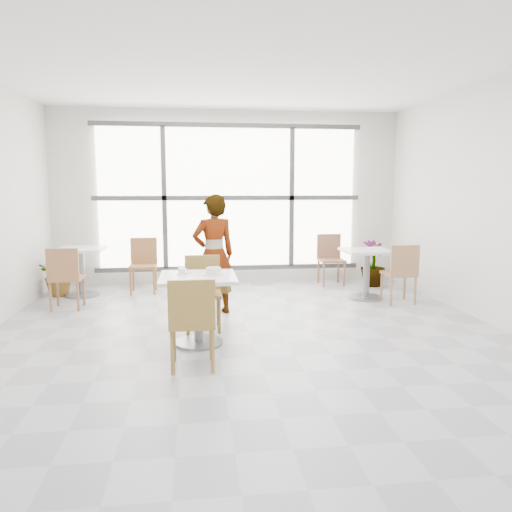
{
  "coord_description": "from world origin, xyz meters",
  "views": [
    {
      "loc": [
        -0.61,
        -5.1,
        1.67
      ],
      "look_at": [
        0.0,
        -0.3,
        1.0
      ],
      "focal_mm": 34.45,
      "sensor_mm": 36.0,
      "label": 1
    }
  ],
  "objects": [
    {
      "name": "bg_chair_left_far",
      "position": [
        -1.43,
        2.89,
        0.5
      ],
      "size": [
        0.42,
        0.42,
        0.87
      ],
      "color": "#98653B",
      "rests_on": "ground"
    },
    {
      "name": "chair_near",
      "position": [
        -0.64,
        -0.71,
        0.5
      ],
      "size": [
        0.42,
        0.42,
        0.87
      ],
      "rotation": [
        0.0,
        0.0,
        3.14
      ],
      "color": "olive",
      "rests_on": "ground"
    },
    {
      "name": "oatmeal_bowl",
      "position": [
        -0.41,
        0.07,
        0.79
      ],
      "size": [
        0.21,
        0.21,
        0.09
      ],
      "color": "white",
      "rests_on": "main_table"
    },
    {
      "name": "ceiling",
      "position": [
        0.0,
        0.0,
        3.0
      ],
      "size": [
        7.0,
        7.0,
        0.0
      ],
      "primitive_type": "plane",
      "rotation": [
        3.14,
        0.0,
        0.0
      ],
      "color": "white",
      "rests_on": "ground"
    },
    {
      "name": "bg_chair_right_far",
      "position": [
        1.74,
        3.14,
        0.5
      ],
      "size": [
        0.42,
        0.42,
        0.87
      ],
      "color": "#8C5E45",
      "rests_on": "ground"
    },
    {
      "name": "window",
      "position": [
        0.0,
        3.44,
        1.5
      ],
      "size": [
        4.6,
        0.07,
        2.52
      ],
      "color": "white",
      "rests_on": "ground"
    },
    {
      "name": "floor",
      "position": [
        0.0,
        0.0,
        0.0
      ],
      "size": [
        7.0,
        7.0,
        0.0
      ],
      "primitive_type": "plane",
      "color": "#9E9EA5",
      "rests_on": "ground"
    },
    {
      "name": "bg_chair_right_near",
      "position": [
        2.35,
        1.56,
        0.5
      ],
      "size": [
        0.42,
        0.42,
        0.87
      ],
      "rotation": [
        0.0,
        0.0,
        3.14
      ],
      "color": "#9E754D",
      "rests_on": "ground"
    },
    {
      "name": "plant_left",
      "position": [
        -2.7,
        2.79,
        0.34
      ],
      "size": [
        0.73,
        0.68,
        0.68
      ],
      "primitive_type": "imported",
      "rotation": [
        0.0,
        0.0,
        0.28
      ],
      "color": "#527742",
      "rests_on": "ground"
    },
    {
      "name": "bg_table_right",
      "position": [
        1.97,
        1.96,
        0.49
      ],
      "size": [
        0.7,
        0.7,
        0.75
      ],
      "color": "silver",
      "rests_on": "ground"
    },
    {
      "name": "wall_front",
      "position": [
        0.0,
        -3.5,
        1.5
      ],
      "size": [
        6.0,
        0.0,
        6.0
      ],
      "primitive_type": "plane",
      "rotation": [
        -1.57,
        0.0,
        0.0
      ],
      "color": "silver",
      "rests_on": "ground"
    },
    {
      "name": "main_table",
      "position": [
        -0.58,
        0.06,
        0.52
      ],
      "size": [
        0.8,
        0.8,
        0.75
      ],
      "color": "silver",
      "rests_on": "ground"
    },
    {
      "name": "coffee_cup",
      "position": [
        -0.74,
        0.17,
        0.78
      ],
      "size": [
        0.16,
        0.13,
        0.07
      ],
      "color": "white",
      "rests_on": "main_table"
    },
    {
      "name": "bg_table_left",
      "position": [
        -2.36,
        2.7,
        0.49
      ],
      "size": [
        0.7,
        0.7,
        0.75
      ],
      "color": "white",
      "rests_on": "ground"
    },
    {
      "name": "bg_chair_left_near",
      "position": [
        -2.37,
        1.79,
        0.5
      ],
      "size": [
        0.42,
        0.42,
        0.87
      ],
      "rotation": [
        0.0,
        0.0,
        3.14
      ],
      "color": "#95613D",
      "rests_on": "ground"
    },
    {
      "name": "wall_back",
      "position": [
        0.0,
        3.5,
        1.5
      ],
      "size": [
        6.0,
        0.0,
        6.0
      ],
      "primitive_type": "plane",
      "rotation": [
        1.57,
        0.0,
        0.0
      ],
      "color": "silver",
      "rests_on": "ground"
    },
    {
      "name": "chair_far",
      "position": [
        -0.52,
        0.68,
        0.5
      ],
      "size": [
        0.42,
        0.42,
        0.87
      ],
      "color": "olive",
      "rests_on": "ground"
    },
    {
      "name": "person",
      "position": [
        -0.36,
        1.35,
        0.8
      ],
      "size": [
        0.66,
        0.53,
        1.59
      ],
      "primitive_type": "imported",
      "rotation": [
        0.0,
        0.0,
        3.43
      ],
      "color": "black",
      "rests_on": "ground"
    },
    {
      "name": "plant_right",
      "position": [
        2.42,
        2.89,
        0.39
      ],
      "size": [
        0.51,
        0.51,
        0.77
      ],
      "primitive_type": "imported",
      "rotation": [
        0.0,
        0.0,
        0.19
      ],
      "color": "#5A813D",
      "rests_on": "ground"
    }
  ]
}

